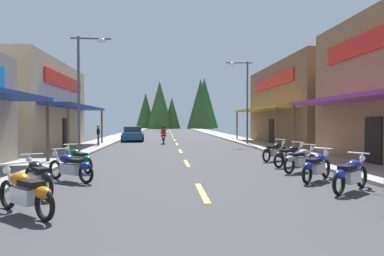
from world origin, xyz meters
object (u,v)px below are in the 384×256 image
(motorcycle_parked_right_5, at_px, (275,151))
(motorcycle_parked_left_1, at_px, (38,176))
(motorcycle_parked_right_2, at_px, (317,166))
(rider_cruising_lead, at_px, (164,136))
(motorcycle_parked_right_3, at_px, (300,159))
(streetlamp_right, at_px, (244,91))
(pedestrian_waiting, at_px, (98,134))
(motorcycle_parked_left_2, at_px, (71,166))
(motorcycle_parked_right_4, at_px, (290,155))
(streetlamp_left, at_px, (85,79))
(motorcycle_parked_right_1, at_px, (351,174))
(motorcycle_parked_left_0, at_px, (26,191))
(motorcycle_parked_left_3, at_px, (78,159))
(parked_car_curbside, at_px, (133,134))

(motorcycle_parked_right_5, relative_size, motorcycle_parked_left_1, 0.97)
(motorcycle_parked_right_2, relative_size, rider_cruising_lead, 0.77)
(motorcycle_parked_right_3, height_order, motorcycle_parked_right_5, same)
(streetlamp_right, height_order, motorcycle_parked_right_2, streetlamp_right)
(rider_cruising_lead, height_order, pedestrian_waiting, pedestrian_waiting)
(motorcycle_parked_left_2, bearing_deg, rider_cruising_lead, -62.70)
(streetlamp_right, bearing_deg, motorcycle_parked_right_2, -95.34)
(motorcycle_parked_right_4, bearing_deg, motorcycle_parked_right_2, -129.15)
(motorcycle_parked_right_3, relative_size, motorcycle_parked_right_5, 1.06)
(streetlamp_left, relative_size, pedestrian_waiting, 3.91)
(motorcycle_parked_right_1, xyz_separation_m, motorcycle_parked_left_0, (-7.90, -1.58, 0.00))
(motorcycle_parked_right_1, bearing_deg, pedestrian_waiting, 84.22)
(streetlamp_left, distance_m, motorcycle_parked_left_2, 8.50)
(rider_cruising_lead, bearing_deg, motorcycle_parked_right_3, -162.07)
(rider_cruising_lead, distance_m, pedestrian_waiting, 5.76)
(streetlamp_right, distance_m, motorcycle_parked_left_3, 16.83)
(motorcycle_parked_right_1, relative_size, rider_cruising_lead, 0.82)
(motorcycle_parked_right_4, relative_size, motorcycle_parked_left_3, 1.13)
(streetlamp_right, relative_size, motorcycle_parked_left_0, 3.99)
(streetlamp_left, bearing_deg, motorcycle_parked_left_0, -82.45)
(motorcycle_parked_left_0, bearing_deg, streetlamp_right, -74.90)
(motorcycle_parked_left_1, bearing_deg, motorcycle_parked_right_2, -118.33)
(motorcycle_parked_right_1, relative_size, motorcycle_parked_left_3, 1.07)
(motorcycle_parked_right_2, height_order, motorcycle_parked_left_1, same)
(streetlamp_right, bearing_deg, motorcycle_parked_right_4, -94.87)
(motorcycle_parked_left_1, bearing_deg, pedestrian_waiting, -31.40)
(motorcycle_parked_right_3, bearing_deg, motorcycle_parked_right_2, -131.87)
(motorcycle_parked_left_1, distance_m, parked_car_curbside, 23.03)
(streetlamp_right, distance_m, rider_cruising_lead, 7.69)
(rider_cruising_lead, bearing_deg, motorcycle_parked_right_2, -164.52)
(motorcycle_parked_right_3, xyz_separation_m, rider_cruising_lead, (-5.21, 16.03, 0.17))
(pedestrian_waiting, bearing_deg, motorcycle_parked_left_2, 83.56)
(motorcycle_parked_right_4, height_order, motorcycle_parked_left_2, same)
(motorcycle_parked_left_3, bearing_deg, streetlamp_right, -78.16)
(streetlamp_right, bearing_deg, pedestrian_waiting, -174.58)
(motorcycle_parked_left_3, height_order, parked_car_curbside, parked_car_curbside)
(motorcycle_parked_right_3, relative_size, pedestrian_waiting, 1.10)
(streetlamp_right, distance_m, motorcycle_parked_right_1, 17.90)
(motorcycle_parked_right_4, distance_m, motorcycle_parked_right_5, 1.99)
(streetlamp_right, bearing_deg, motorcycle_parked_left_1, -119.39)
(motorcycle_parked_left_3, distance_m, pedestrian_waiting, 12.30)
(motorcycle_parked_right_1, height_order, rider_cruising_lead, rider_cruising_lead)
(rider_cruising_lead, distance_m, parked_car_curbside, 4.88)
(streetlamp_left, relative_size, motorcycle_parked_left_3, 3.94)
(motorcycle_parked_right_5, distance_m, pedestrian_waiting, 13.98)
(motorcycle_parked_left_0, bearing_deg, motorcycle_parked_right_5, -93.07)
(motorcycle_parked_left_0, relative_size, motorcycle_parked_left_3, 1.02)
(motorcycle_parked_right_4, height_order, pedestrian_waiting, pedestrian_waiting)
(motorcycle_parked_right_4, xyz_separation_m, rider_cruising_lead, (-5.38, 14.57, 0.17))
(motorcycle_parked_left_1, xyz_separation_m, parked_car_curbside, (0.25, 23.02, 0.20))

